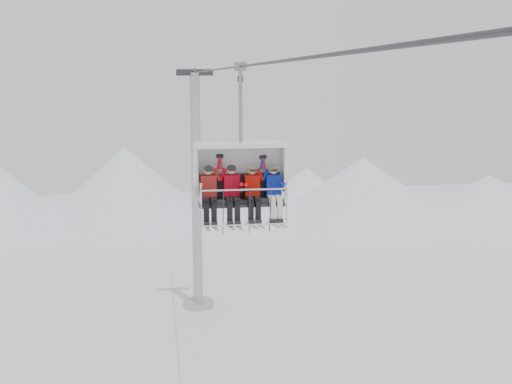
{
  "coord_description": "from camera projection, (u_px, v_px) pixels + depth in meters",
  "views": [
    {
      "loc": [
        -2.06,
        -13.42,
        13.03
      ],
      "look_at": [
        0.0,
        0.0,
        10.6
      ],
      "focal_mm": 45.0,
      "sensor_mm": 36.0,
      "label": 1
    }
  ],
  "objects": [
    {
      "name": "skier_center_right",
      "position": [
        253.0,
        192.0,
        16.21
      ],
      "size": [
        0.38,
        1.69,
        1.54
      ],
      "color": "red",
      "rests_on": "chairlift_carrier"
    },
    {
      "name": "lift_tower_right",
      "position": [
        197.0,
        208.0,
        36.05
      ],
      "size": [
        2.0,
        1.8,
        13.48
      ],
      "color": "#A5A7AC",
      "rests_on": "ground"
    },
    {
      "name": "skier_far_left",
      "position": [
        209.0,
        192.0,
        16.05
      ],
      "size": [
        0.4,
        1.69,
        1.59
      ],
      "color": "#A21E1C",
      "rests_on": "chairlift_carrier"
    },
    {
      "name": "skier_center_left",
      "position": [
        232.0,
        192.0,
        16.14
      ],
      "size": [
        0.4,
        1.69,
        1.59
      ],
      "color": "#AD0516",
      "rests_on": "chairlift_carrier"
    },
    {
      "name": "haul_cable",
      "position": [
        256.0,
        64.0,
        13.32
      ],
      "size": [
        0.06,
        50.0,
        0.06
      ],
      "primitive_type": "cylinder",
      "rotation": [
        1.57,
        0.0,
        0.0
      ],
      "color": "#2F3035",
      "rests_on": "lift_tower_left"
    },
    {
      "name": "chairlift_carrier",
      "position": [
        240.0,
        171.0,
        16.39
      ],
      "size": [
        2.31,
        1.17,
        3.98
      ],
      "color": "black",
      "rests_on": "haul_cable"
    },
    {
      "name": "ridgeline",
      "position": [
        165.0,
        196.0,
        55.84
      ],
      "size": [
        72.0,
        21.0,
        7.0
      ],
      "color": "white",
      "rests_on": "ground"
    },
    {
      "name": "skier_far_right",
      "position": [
        274.0,
        191.0,
        16.29
      ],
      "size": [
        0.38,
        1.69,
        1.53
      ],
      "color": "#0C2098",
      "rests_on": "chairlift_carrier"
    }
  ]
}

